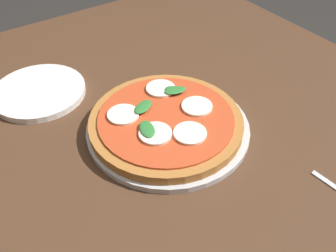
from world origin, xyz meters
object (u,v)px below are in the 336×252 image
at_px(serving_tray, 168,128).
at_px(plate_white, 39,92).
at_px(pizza, 166,121).
at_px(dining_table, 186,173).

xyz_separation_m(serving_tray, plate_white, (-0.25, -0.16, 0.00)).
distance_m(serving_tray, pizza, 0.02).
bearing_deg(pizza, serving_tray, 70.45).
bearing_deg(plate_white, serving_tray, 32.92).
relative_size(dining_table, plate_white, 6.27).
relative_size(dining_table, pizza, 4.24).
bearing_deg(plate_white, pizza, 32.43).
relative_size(serving_tray, pizza, 1.07).
relative_size(pizza, plate_white, 1.48).
height_order(dining_table, pizza, pizza).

